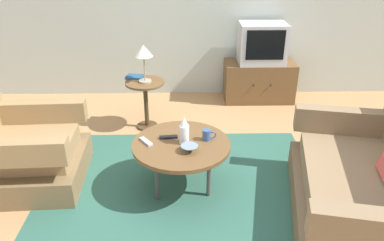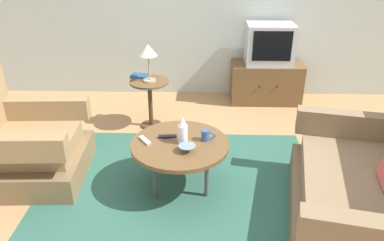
{
  "view_description": "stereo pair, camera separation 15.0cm",
  "coord_description": "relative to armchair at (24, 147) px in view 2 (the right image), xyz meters",
  "views": [
    {
      "loc": [
        -0.09,
        -2.73,
        2.07
      ],
      "look_at": [
        -0.03,
        0.3,
        0.55
      ],
      "focal_mm": 35.16,
      "sensor_mm": 36.0,
      "label": 1
    },
    {
      "loc": [
        0.06,
        -2.73,
        2.07
      ],
      "look_at": [
        -0.03,
        0.3,
        0.55
      ],
      "focal_mm": 35.16,
      "sensor_mm": 36.0,
      "label": 2
    }
  ],
  "objects": [
    {
      "name": "book",
      "position": [
        0.9,
        1.17,
        0.27
      ],
      "size": [
        0.22,
        0.18,
        0.03
      ],
      "rotation": [
        0.0,
        0.0,
        -0.18
      ],
      "color": "navy",
      "rests_on": "side_table"
    },
    {
      "name": "mug",
      "position": [
        1.66,
        -0.09,
        0.2
      ],
      "size": [
        0.12,
        0.07,
        0.1
      ],
      "color": "#335184",
      "rests_on": "coffee_table"
    },
    {
      "name": "coffee_table",
      "position": [
        1.44,
        -0.14,
        0.12
      ],
      "size": [
        0.84,
        0.84,
        0.46
      ],
      "color": "brown",
      "rests_on": "ground"
    },
    {
      "name": "couch",
      "position": [
        2.84,
        -0.61,
        -0.02
      ],
      "size": [
        1.21,
        1.72,
        0.88
      ],
      "rotation": [
        0.0,
        0.0,
        1.36
      ],
      "color": "brown",
      "rests_on": "ground"
    },
    {
      "name": "area_rug",
      "position": [
        1.44,
        -0.14,
        -0.31
      ],
      "size": [
        2.51,
        2.0,
        0.0
      ],
      "primitive_type": "cube",
      "color": "#2D5B4C",
      "rests_on": "ground"
    },
    {
      "name": "bowl",
      "position": [
        1.51,
        -0.28,
        0.18
      ],
      "size": [
        0.14,
        0.14,
        0.06
      ],
      "color": "slate",
      "rests_on": "coffee_table"
    },
    {
      "name": "tv_remote_dark",
      "position": [
        1.33,
        -0.06,
        0.16
      ],
      "size": [
        0.16,
        0.06,
        0.02
      ],
      "rotation": [
        0.0,
        0.0,
        0.11
      ],
      "color": "black",
      "rests_on": "coffee_table"
    },
    {
      "name": "ground_plane",
      "position": [
        1.57,
        -0.19,
        -0.31
      ],
      "size": [
        16.0,
        16.0,
        0.0
      ],
      "primitive_type": "plane",
      "color": "#AD7F51"
    },
    {
      "name": "side_table",
      "position": [
        1.02,
        1.05,
        0.09
      ],
      "size": [
        0.44,
        0.44,
        0.57
      ],
      "color": "brown",
      "rests_on": "ground"
    },
    {
      "name": "table_lamp",
      "position": [
        1.03,
        1.04,
        0.59
      ],
      "size": [
        0.2,
        0.2,
        0.42
      ],
      "color": "#9E937A",
      "rests_on": "side_table"
    },
    {
      "name": "armchair",
      "position": [
        0.0,
        0.0,
        0.0
      ],
      "size": [
        0.97,
        0.94,
        0.96
      ],
      "rotation": [
        0.0,
        0.0,
        -1.52
      ],
      "color": "brown",
      "rests_on": "ground"
    },
    {
      "name": "television",
      "position": [
        2.48,
        1.83,
        0.48
      ],
      "size": [
        0.6,
        0.42,
        0.52
      ],
      "color": "#B7B7BC",
      "rests_on": "tv_stand"
    },
    {
      "name": "tv_stand",
      "position": [
        2.48,
        1.84,
        -0.05
      ],
      "size": [
        0.92,
        0.46,
        0.53
      ],
      "color": "brown",
      "rests_on": "ground"
    },
    {
      "name": "tv_remote_silver",
      "position": [
        1.14,
        -0.13,
        0.16
      ],
      "size": [
        0.13,
        0.15,
        0.02
      ],
      "rotation": [
        0.0,
        0.0,
        5.33
      ],
      "color": "#B2B2B7",
      "rests_on": "coffee_table"
    },
    {
      "name": "vase",
      "position": [
        1.46,
        -0.14,
        0.27
      ],
      "size": [
        0.08,
        0.08,
        0.24
      ],
      "color": "white",
      "rests_on": "coffee_table"
    }
  ]
}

